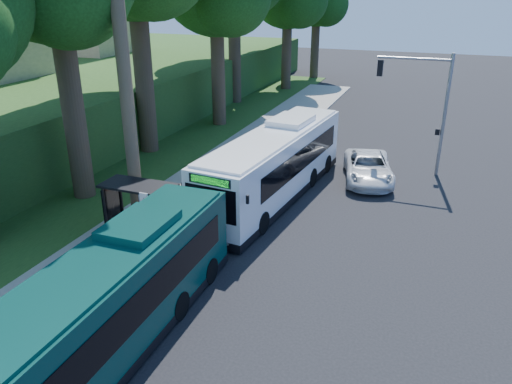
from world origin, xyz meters
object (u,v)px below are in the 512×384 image
at_px(teal_bus, 110,301).
at_px(bus_shelter, 136,198).
at_px(white_bus, 275,163).
at_px(pickup, 368,167).

bearing_deg(teal_bus, bus_shelter, 116.91).
bearing_deg(teal_bus, white_bus, 86.30).
height_order(bus_shelter, pickup, bus_shelter).
distance_m(white_bus, teal_bus, 13.11).
bearing_deg(bus_shelter, teal_bus, -62.58).
relative_size(white_bus, pickup, 2.35).
bearing_deg(white_bus, pickup, 49.69).
xyz_separation_m(bus_shelter, pickup, (8.40, 10.54, -1.04)).
bearing_deg(bus_shelter, white_bus, 56.95).
bearing_deg(bus_shelter, pickup, 51.46).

